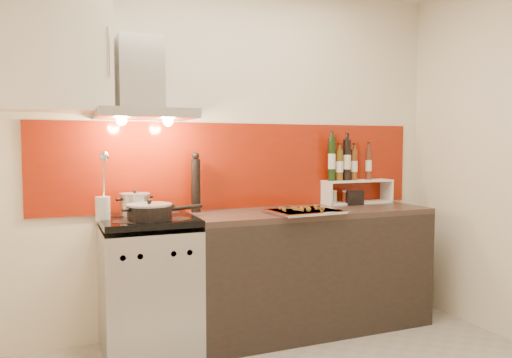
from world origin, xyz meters
name	(u,v)px	position (x,y,z in m)	size (l,w,h in m)	color
back_wall	(234,155)	(0.00, 1.40, 1.30)	(3.40, 0.02, 2.60)	silver
backsplash	(240,166)	(0.05, 1.39, 1.22)	(3.00, 0.02, 0.64)	maroon
range_stove	(149,288)	(-0.70, 1.10, 0.44)	(0.60, 0.60, 0.91)	#B7B7BA
counter	(310,269)	(0.50, 1.10, 0.45)	(1.80, 0.60, 0.90)	black
range_hood	(142,90)	(-0.70, 1.24, 1.74)	(0.62, 0.50, 0.61)	#B7B7BA
upper_cabinet	(52,53)	(-1.25, 1.22, 1.95)	(0.70, 0.35, 0.72)	silver
stock_pot	(135,204)	(-0.76, 1.22, 0.98)	(0.20, 0.20, 0.17)	#B7B7BA
saute_pan	(150,212)	(-0.70, 0.99, 0.96)	(0.53, 0.30, 0.13)	black
utensil_jar	(103,200)	(-0.98, 1.10, 1.03)	(0.09, 0.14, 0.44)	silver
pepper_mill	(196,183)	(-0.33, 1.28, 1.11)	(0.07, 0.07, 0.43)	black
step_shelf	(351,176)	(0.97, 1.30, 1.12)	(0.60, 0.16, 0.54)	white
caddy_box	(355,198)	(0.96, 1.21, 0.96)	(0.13, 0.06, 0.11)	black
baking_tray	(304,211)	(0.36, 0.94, 0.92)	(0.52, 0.41, 0.03)	silver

